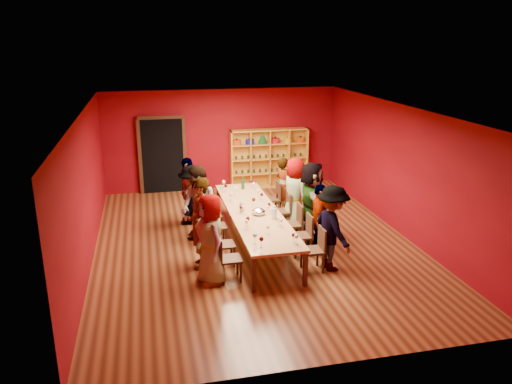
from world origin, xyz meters
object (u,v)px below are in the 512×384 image
(chair_person_right_0, at_px, (316,247))
(person_right_2, at_px, (312,202))
(chair_person_left_1, at_px, (220,242))
(person_left_2, at_px, (198,207))
(person_left_1, at_px, (200,223))
(tasting_table, at_px, (254,214))
(person_left_0, at_px, (211,239))
(chair_person_right_4, at_px, (274,197))
(person_right_4, at_px, (283,186))
(wine_bottle, at_px, (243,184))
(chair_person_left_4, at_px, (205,203))
(chair_person_right_2, at_px, (295,221))
(chair_person_right_1, at_px, (304,233))
(person_right_3, at_px, (295,193))
(spittoon_bowl, at_px, (259,212))
(shelving_unit, at_px, (269,155))
(chair_person_left_0, at_px, (226,256))
(person_right_0, at_px, (332,228))
(person_left_4, at_px, (188,191))
(person_left_3, at_px, (192,201))
(chair_person_left_3, at_px, (209,213))
(chair_person_left_2, at_px, (213,224))
(person_right_1, at_px, (319,219))
(chair_person_right_3, at_px, (284,209))

(chair_person_right_0, distance_m, person_right_2, 1.57)
(chair_person_left_1, xyz_separation_m, person_left_2, (-0.31, 1.04, 0.42))
(person_left_1, bearing_deg, tasting_table, 129.25)
(person_left_0, height_order, person_right_2, person_right_2)
(chair_person_right_4, xyz_separation_m, person_right_4, (0.24, -0.00, 0.27))
(chair_person_right_4, height_order, wine_bottle, wine_bottle)
(person_right_2, bearing_deg, chair_person_left_4, 53.24)
(person_left_0, xyz_separation_m, person_right_4, (2.35, 3.35, -0.11))
(chair_person_right_0, bearing_deg, chair_person_right_2, 90.00)
(chair_person_right_1, relative_size, person_right_3, 0.51)
(chair_person_left_1, bearing_deg, chair_person_right_2, 23.68)
(person_right_2, relative_size, spittoon_bowl, 6.21)
(chair_person_left_4, relative_size, chair_person_right_2, 1.00)
(chair_person_right_4, bearing_deg, shelving_unit, 79.29)
(chair_person_right_0, bearing_deg, chair_person_left_0, -178.96)
(shelving_unit, xyz_separation_m, chair_person_right_4, (-0.49, -2.57, -0.49))
(tasting_table, height_order, person_right_0, person_right_0)
(tasting_table, height_order, chair_person_right_0, chair_person_right_0)
(person_left_0, xyz_separation_m, person_left_4, (-0.11, 3.24, -0.03))
(person_left_3, xyz_separation_m, chair_person_right_4, (2.20, 0.89, -0.34))
(shelving_unit, xyz_separation_m, person_left_0, (-2.59, -5.92, -0.11))
(person_right_2, bearing_deg, chair_person_left_0, 125.90)
(chair_person_left_4, distance_m, person_right_3, 2.28)
(chair_person_left_3, distance_m, chair_person_right_1, 2.46)
(chair_person_right_1, bearing_deg, chair_person_left_1, -176.81)
(chair_person_right_0, xyz_separation_m, chair_person_right_1, (0.00, 0.77, 0.00))
(chair_person_left_1, xyz_separation_m, chair_person_right_2, (1.82, 0.80, 0.00))
(chair_person_left_3, bearing_deg, person_left_2, -113.57)
(chair_person_left_0, distance_m, person_right_2, 2.69)
(shelving_unit, bearing_deg, person_right_0, -91.65)
(spittoon_bowl, bearing_deg, person_right_3, 40.52)
(wine_bottle, bearing_deg, chair_person_left_2, -121.39)
(person_left_3, xyz_separation_m, person_right_2, (2.58, -0.96, 0.09))
(person_left_2, bearing_deg, person_left_4, 160.31)
(chair_person_right_1, xyz_separation_m, person_right_1, (0.32, 0.00, 0.28))
(shelving_unit, height_order, chair_person_left_4, shelving_unit)
(chair_person_right_1, bearing_deg, tasting_table, 138.50)
(person_right_0, height_order, wine_bottle, person_right_0)
(person_left_1, relative_size, person_left_4, 1.11)
(chair_person_left_1, xyz_separation_m, person_right_2, (2.20, 0.80, 0.43))
(chair_person_right_4, bearing_deg, person_left_3, -157.98)
(person_left_1, distance_m, person_right_1, 2.55)
(chair_person_left_2, relative_size, chair_person_left_4, 1.00)
(shelving_unit, height_order, chair_person_right_3, shelving_unit)
(chair_person_left_2, bearing_deg, person_right_3, 16.99)
(person_right_3, bearing_deg, chair_person_right_4, -2.07)
(person_left_4, bearing_deg, chair_person_left_4, 103.98)
(person_left_1, bearing_deg, person_left_0, 14.88)
(tasting_table, distance_m, chair_person_right_1, 1.23)
(person_right_4, xyz_separation_m, spittoon_bowl, (-1.10, -1.93, 0.06))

